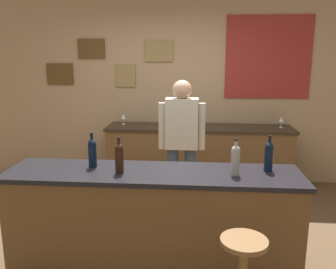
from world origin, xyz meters
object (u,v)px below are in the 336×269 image
at_px(wine_bottle_a, 92,152).
at_px(wine_bottle_d, 269,155).
at_px(bartender, 182,141).
at_px(bar_stool, 243,269).
at_px(wine_glass_a, 123,117).
at_px(wine_bottle_b, 119,157).
at_px(wine_glass_b, 281,120).
at_px(wine_bottle_c, 235,159).

height_order(wine_bottle_a, wine_bottle_d, same).
height_order(bartender, wine_bottle_a, bartender).
bearing_deg(wine_bottle_d, bartender, 130.18).
height_order(bar_stool, wine_glass_a, wine_glass_a).
xyz_separation_m(wine_bottle_b, wine_bottle_d, (1.25, 0.15, 0.00)).
distance_m(bar_stool, wine_bottle_d, 0.99).
bearing_deg(wine_bottle_b, bartender, 66.26).
bearing_deg(wine_glass_b, bar_stool, -107.12).
relative_size(wine_bottle_b, wine_glass_b, 1.97).
xyz_separation_m(bar_stool, wine_bottle_a, (-1.23, 0.73, 0.60)).
bearing_deg(wine_bottle_d, wine_glass_a, 129.49).
distance_m(wine_bottle_b, wine_bottle_c, 0.95).
relative_size(bartender, wine_bottle_c, 5.29).
bearing_deg(wine_glass_a, bar_stool, -63.34).
height_order(wine_bottle_a, wine_bottle_b, same).
bearing_deg(wine_glass_a, wine_glass_b, -1.33).
relative_size(wine_bottle_d, wine_glass_a, 1.97).
bearing_deg(wine_glass_a, wine_bottle_a, -85.68).
xyz_separation_m(wine_bottle_a, wine_glass_a, (-0.15, 2.04, -0.05)).
height_order(wine_bottle_b, wine_glass_a, wine_bottle_b).
bearing_deg(bar_stool, wine_bottle_b, 148.69).
bearing_deg(bar_stool, bartender, 106.59).
distance_m(bar_stool, wine_glass_a, 3.14).
height_order(bar_stool, wine_bottle_a, wine_bottle_a).
relative_size(wine_bottle_a, wine_glass_b, 1.97).
relative_size(wine_bottle_b, wine_glass_a, 1.97).
relative_size(bar_stool, wine_bottle_d, 2.22).
relative_size(wine_bottle_d, wine_glass_b, 1.97).
xyz_separation_m(bar_stool, wine_bottle_b, (-0.97, 0.59, 0.60)).
xyz_separation_m(bar_stool, wine_bottle_d, (0.28, 0.74, 0.60)).
distance_m(wine_bottle_d, wine_glass_b, 2.05).
height_order(wine_bottle_b, wine_bottle_c, same).
distance_m(wine_bottle_c, wine_glass_b, 2.27).
relative_size(bartender, wine_bottle_d, 5.29).
distance_m(wine_bottle_a, wine_glass_a, 2.05).
bearing_deg(wine_bottle_d, wine_bottle_c, -155.38).
bearing_deg(wine_bottle_a, wine_glass_a, 94.32).
bearing_deg(bartender, wine_bottle_b, -113.74).
distance_m(bartender, wine_bottle_b, 1.18).
distance_m(wine_bottle_a, wine_bottle_b, 0.30).
xyz_separation_m(wine_bottle_b, wine_glass_b, (1.80, 2.13, -0.05)).
bearing_deg(bar_stool, wine_bottle_c, 90.98).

